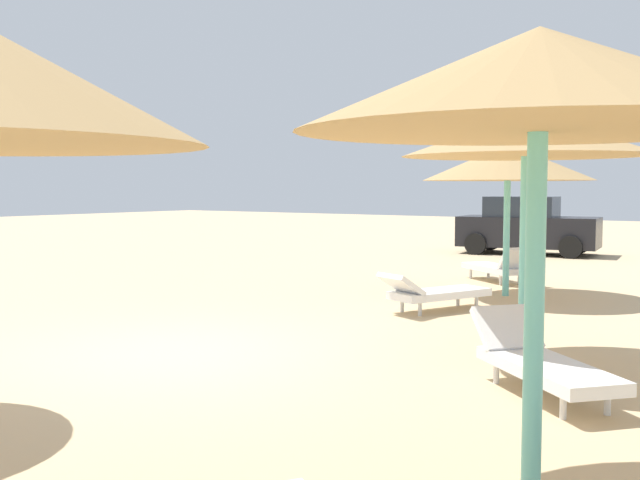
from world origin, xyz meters
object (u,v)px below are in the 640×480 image
at_px(parasol_0, 508,163).
at_px(lounger_0, 433,292).
at_px(parked_car, 527,227).
at_px(parasol_4, 539,81).
at_px(parasol_3, 527,135).
at_px(lounger_3, 540,362).
at_px(lounger_6, 498,267).

height_order(parasol_0, lounger_0, parasol_0).
distance_m(lounger_0, parked_car, 11.19).
xyz_separation_m(parasol_4, parked_car, (-6.20, 17.28, -1.80)).
height_order(parasol_3, lounger_0, parasol_3).
xyz_separation_m(lounger_0, lounger_3, (3.01, -3.73, 0.01)).
bearing_deg(parasol_4, lounger_0, 121.09).
bearing_deg(parasol_4, parked_car, 109.74).
distance_m(parasol_4, lounger_6, 11.61).
height_order(parasol_4, lounger_0, parasol_4).
distance_m(parasol_0, parked_car, 9.13).
height_order(lounger_0, parked_car, parked_car).
bearing_deg(lounger_3, lounger_0, 128.83).
distance_m(parasol_3, lounger_6, 7.61).
bearing_deg(lounger_3, parasol_0, 113.95).
bearing_deg(parasol_4, parasol_0, 112.07).
relative_size(lounger_0, parked_car, 0.48).
bearing_deg(parked_car, lounger_3, -69.87).
relative_size(parasol_4, lounger_3, 1.59).
xyz_separation_m(parasol_3, lounger_6, (-2.95, 6.64, -2.26)).
relative_size(parasol_4, lounger_0, 1.47).
xyz_separation_m(parasol_0, lounger_6, (-0.86, 1.79, -2.12)).
bearing_deg(parasol_0, lounger_3, -66.05).
relative_size(parasol_3, lounger_0, 1.42).
bearing_deg(parasol_3, parked_car, 109.50).
bearing_deg(parked_car, lounger_6, -75.09).
relative_size(parasol_0, lounger_0, 1.54).
bearing_deg(lounger_3, parked_car, 110.13).
xyz_separation_m(parasol_0, lounger_3, (2.70, -6.08, -2.13)).
bearing_deg(lounger_3, parasol_3, 116.65).
height_order(parasol_4, lounger_6, parasol_4).
relative_size(parasol_0, parasol_4, 1.05).
height_order(parasol_3, lounger_6, parasol_3).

